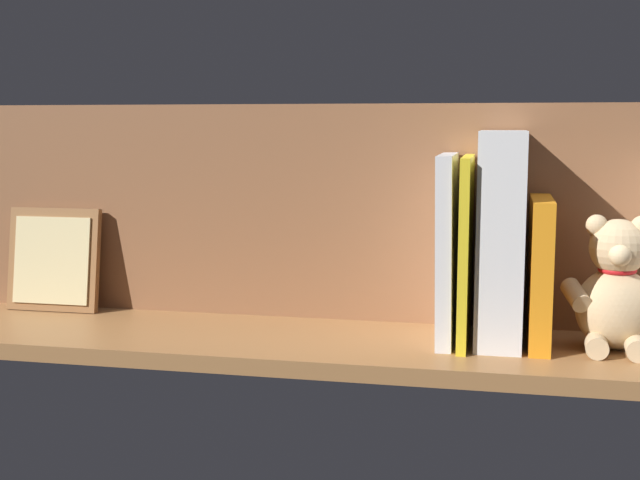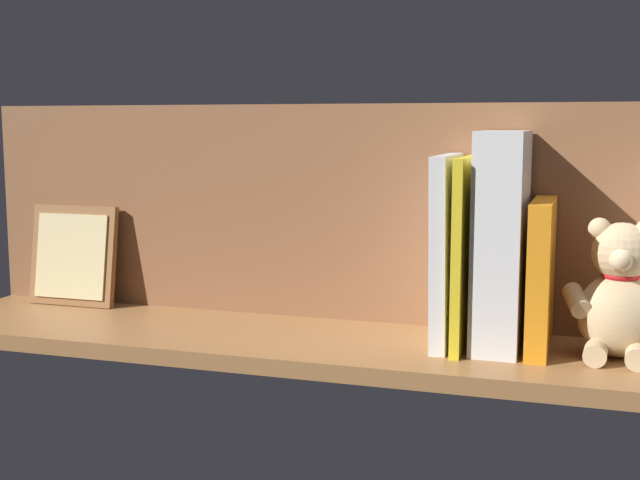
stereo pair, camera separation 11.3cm
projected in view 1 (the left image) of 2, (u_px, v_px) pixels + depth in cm
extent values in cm
cube|color=#9E6B3D|center=(320.00, 343.00, 114.93)|extent=(115.04, 25.81, 2.20)
cube|color=brown|center=(336.00, 213.00, 122.97)|extent=(115.04, 1.50, 31.21)
ellipsoid|color=#D1B284|center=(615.00, 309.00, 107.42)|extent=(10.26, 9.28, 10.39)
sphere|color=#D1B284|center=(618.00, 247.00, 106.34)|extent=(7.14, 7.14, 7.14)
sphere|color=#D1B284|center=(597.00, 225.00, 106.66)|extent=(2.76, 2.76, 2.76)
sphere|color=beige|center=(620.00, 255.00, 103.51)|extent=(2.76, 2.76, 2.76)
cylinder|color=#D1B284|center=(576.00, 295.00, 107.18)|extent=(3.84, 5.60, 3.84)
cylinder|color=#D1B284|center=(637.00, 348.00, 103.12)|extent=(2.94, 4.02, 2.76)
cylinder|color=#D1B284|center=(596.00, 346.00, 104.31)|extent=(2.94, 4.02, 2.76)
torus|color=red|center=(617.00, 270.00, 106.73)|extent=(4.95, 4.95, 0.81)
cube|color=orange|center=(540.00, 272.00, 109.40)|extent=(2.67, 15.09, 19.02)
cube|color=white|center=(500.00, 238.00, 109.90)|extent=(5.91, 14.86, 27.54)
cube|color=yellow|center=(466.00, 250.00, 110.49)|extent=(1.24, 16.17, 24.30)
cube|color=silver|center=(447.00, 248.00, 111.42)|extent=(2.42, 15.28, 24.53)
cube|color=brown|center=(54.00, 260.00, 129.90)|extent=(14.68, 3.85, 15.74)
cube|color=beige|center=(52.00, 260.00, 129.20)|extent=(12.33, 2.60, 13.12)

